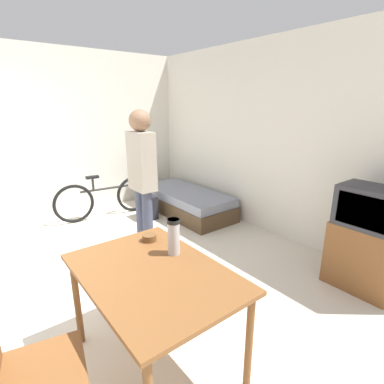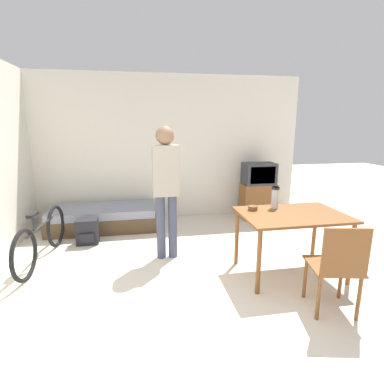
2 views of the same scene
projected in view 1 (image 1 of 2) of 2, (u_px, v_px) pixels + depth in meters
wall_back at (255, 138)px, 4.41m from camera, size 5.51×0.06×2.70m
wall_left at (82, 133)px, 5.09m from camera, size 0.06×4.49×2.70m
daybed at (186, 202)px, 5.22m from camera, size 1.83×0.81×0.39m
tv at (366, 240)px, 2.99m from camera, size 0.64×0.40×1.08m
dining_table at (153, 282)px, 2.02m from camera, size 1.23×0.85×0.77m
wooden_chair at (18, 368)px, 1.55m from camera, size 0.53×0.53×0.93m
bicycle at (105, 198)px, 4.99m from camera, size 0.22×1.64×0.73m
person_standing at (142, 175)px, 3.43m from camera, size 0.34×0.24×1.78m
thermos_flask at (174, 235)px, 2.19m from camera, size 0.09×0.09×0.27m
mate_bowl at (149, 238)px, 2.43m from camera, size 0.12×0.12×0.05m
backpack at (147, 207)px, 4.96m from camera, size 0.32×0.25×0.39m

